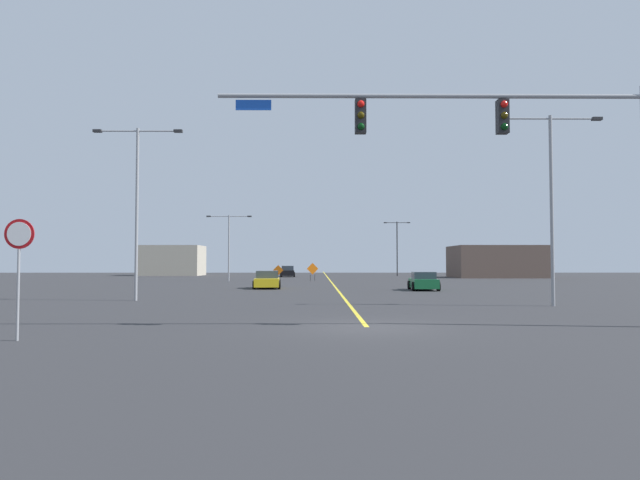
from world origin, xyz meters
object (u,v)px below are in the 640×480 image
at_px(construction_sign_median_near, 313,270).
at_px(car_yellow_mid, 267,280).
at_px(street_lamp_mid_right, 229,240).
at_px(street_lamp_near_right, 137,197).
at_px(construction_sign_left_shoulder, 278,271).
at_px(street_lamp_mid_left, 551,191).
at_px(street_lamp_far_left, 397,243).
at_px(traffic_signal_assembly, 504,141).
at_px(car_black_passing, 288,272).
at_px(stop_sign, 19,255).
at_px(car_green_approaching, 423,282).

height_order(construction_sign_median_near, car_yellow_mid, construction_sign_median_near).
relative_size(street_lamp_mid_right, construction_sign_median_near, 3.64).
bearing_deg(street_lamp_mid_right, car_yellow_mid, -71.82).
bearing_deg(construction_sign_median_near, street_lamp_near_right, -106.03).
bearing_deg(construction_sign_left_shoulder, street_lamp_mid_left, -67.45).
bearing_deg(street_lamp_far_left, street_lamp_mid_left, -91.30).
bearing_deg(construction_sign_left_shoulder, traffic_signal_assembly, -77.30).
relative_size(traffic_signal_assembly, car_black_passing, 3.04).
distance_m(stop_sign, car_black_passing, 63.49).
height_order(car_green_approaching, car_black_passing, car_black_passing).
height_order(traffic_signal_assembly, stop_sign, traffic_signal_assembly).
height_order(stop_sign, street_lamp_far_left, street_lamp_far_left).
xyz_separation_m(street_lamp_mid_right, car_green_approaching, (16.98, -19.77, -3.73)).
relative_size(stop_sign, street_lamp_near_right, 0.34).
xyz_separation_m(street_lamp_mid_left, car_black_passing, (-14.67, 52.22, -4.52)).
height_order(construction_sign_left_shoulder, car_green_approaching, construction_sign_left_shoulder).
bearing_deg(stop_sign, car_green_approaching, 59.50).
bearing_deg(car_green_approaching, car_black_passing, 107.17).
xyz_separation_m(street_lamp_mid_right, street_lamp_mid_left, (20.05, -34.46, 0.87)).
xyz_separation_m(stop_sign, street_lamp_mid_left, (18.29, 11.15, 3.06)).
bearing_deg(street_lamp_mid_left, street_lamp_far_left, 88.70).
distance_m(street_lamp_mid_left, car_yellow_mid, 23.16).
xyz_separation_m(stop_sign, street_lamp_far_left, (19.61, 69.06, 2.65)).
bearing_deg(street_lamp_mid_right, street_lamp_mid_left, -59.80).
bearing_deg(street_lamp_near_right, traffic_signal_assembly, -38.61).
bearing_deg(street_lamp_mid_left, car_green_approaching, 101.84).
bearing_deg(car_black_passing, street_lamp_mid_right, -106.86).
distance_m(stop_sign, construction_sign_median_near, 46.89).
bearing_deg(street_lamp_far_left, car_black_passing, -160.40).
relative_size(street_lamp_near_right, street_lamp_far_left, 1.12).
bearing_deg(car_green_approaching, car_yellow_mid, 166.19).
distance_m(street_lamp_mid_right, car_black_passing, 18.92).
height_order(stop_sign, street_lamp_mid_left, street_lamp_mid_left).
relative_size(street_lamp_mid_left, construction_sign_left_shoulder, 5.11).
bearing_deg(street_lamp_mid_right, car_black_passing, 73.14).
height_order(street_lamp_mid_left, car_yellow_mid, street_lamp_mid_left).
distance_m(street_lamp_mid_left, car_green_approaching, 15.69).
bearing_deg(car_yellow_mid, street_lamp_near_right, -112.51).
bearing_deg(car_black_passing, construction_sign_left_shoulder, -90.72).
height_order(street_lamp_mid_left, construction_sign_median_near, street_lamp_mid_left).
xyz_separation_m(street_lamp_mid_right, car_black_passing, (5.38, 17.76, -3.65)).
relative_size(street_lamp_near_right, car_green_approaching, 2.26).
bearing_deg(car_yellow_mid, construction_sign_left_shoulder, 91.24).
xyz_separation_m(stop_sign, street_lamp_mid_right, (-1.76, 45.61, 2.19)).
relative_size(construction_sign_left_shoulder, car_black_passing, 0.39).
bearing_deg(stop_sign, street_lamp_far_left, 74.15).
xyz_separation_m(stop_sign, construction_sign_left_shoulder, (3.42, 46.97, -1.10)).
bearing_deg(car_green_approaching, street_lamp_near_right, -147.60).
bearing_deg(street_lamp_far_left, car_yellow_mid, -111.35).
relative_size(traffic_signal_assembly, car_yellow_mid, 3.22).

